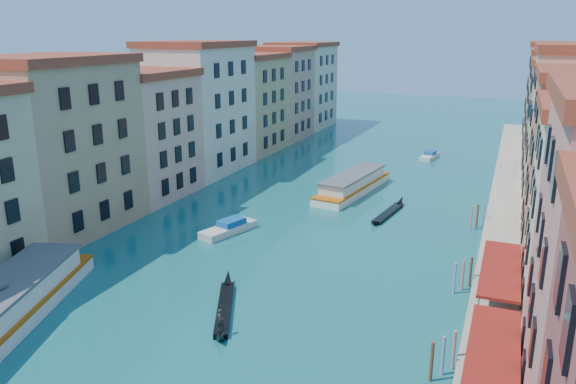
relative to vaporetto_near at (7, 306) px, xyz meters
name	(u,v)px	position (x,y,z in m)	size (l,w,h in m)	color
left_bank_palazzos	(178,117)	(-12.00, 44.34, 8.23)	(12.80, 128.40, 21.00)	beige
quay	(504,210)	(36.00, 44.66, -0.97)	(4.00, 140.00, 1.00)	#9F9280
restaurant_awnings	(491,370)	(36.19, 2.67, 1.51)	(3.20, 44.55, 3.12)	maroon
mooring_poles_right	(448,337)	(33.10, 8.46, -0.17)	(1.44, 54.24, 3.20)	#502B1B
vaporetto_near	(7,306)	(0.00, 0.00, 0.00)	(11.61, 22.47, 3.27)	white
vaporetto_far	(353,184)	(15.32, 47.04, -0.22)	(6.84, 19.16, 2.79)	white
gondola_fore	(224,307)	(15.14, 8.13, -1.07)	(5.79, 11.33, 2.40)	black
gondola_far	(389,212)	(22.36, 38.75, -1.14)	(2.43, 11.58, 1.64)	black
motorboat_mid	(229,228)	(6.65, 25.16, -0.88)	(4.46, 7.71, 1.52)	silver
motorboat_far	(430,156)	(22.34, 74.10, -0.97)	(2.86, 6.47, 1.29)	silver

